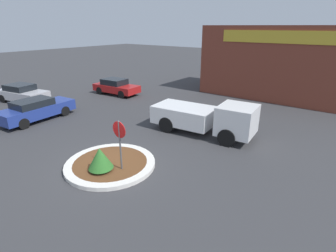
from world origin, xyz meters
TOP-DOWN VIEW (x-y plane):
  - ground_plane at (0.00, 0.00)m, footprint 120.00×120.00m
  - traffic_island at (0.00, 0.00)m, footprint 3.95×3.95m
  - stop_sign at (0.83, -0.09)m, footprint 0.70×0.07m
  - island_shrub at (0.21, -0.68)m, footprint 1.03×1.03m
  - utility_truck at (1.52, 5.74)m, footprint 5.98×2.58m
  - storefront_building at (2.96, 17.47)m, footprint 13.82×6.07m
  - parked_sedan_red at (-9.48, 9.08)m, footprint 4.33×2.10m
  - parked_sedan_blue at (-8.45, 1.22)m, footprint 2.16×4.87m
  - parked_sedan_silver at (-13.62, 2.78)m, footprint 4.57×2.60m

SIDE VIEW (x-z plane):
  - ground_plane at x=0.00m, z-range 0.00..0.00m
  - traffic_island at x=0.00m, z-range 0.00..0.17m
  - parked_sedan_red at x=-9.48m, z-range 0.01..1.40m
  - parked_sedan_silver at x=-13.62m, z-range 0.01..1.45m
  - parked_sedan_blue at x=-8.45m, z-range 0.02..1.44m
  - island_shrub at x=0.21m, z-range 0.23..1.24m
  - utility_truck at x=1.52m, z-range 0.03..1.97m
  - stop_sign at x=0.83m, z-range 0.45..2.76m
  - storefront_building at x=2.96m, z-range 0.00..5.85m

